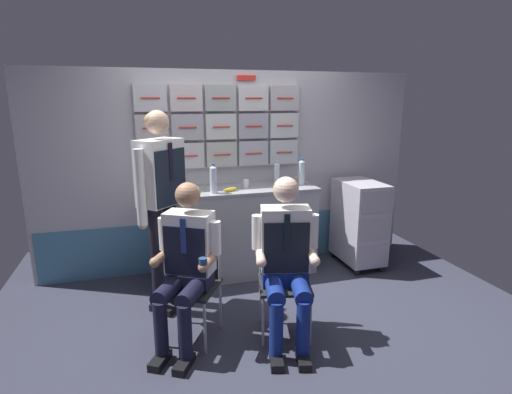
{
  "coord_description": "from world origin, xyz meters",
  "views": [
    {
      "loc": [
        -0.99,
        -2.9,
        1.85
      ],
      "look_at": [
        -0.08,
        0.2,
        1.06
      ],
      "focal_mm": 28.23,
      "sensor_mm": 36.0,
      "label": 1
    }
  ],
  "objects_px": {
    "crew_member_left": "(186,259)",
    "crew_member_right": "(286,253)",
    "folding_chair_left": "(195,272)",
    "folding_chair_right": "(283,269)",
    "service_trolley": "(359,221)",
    "crew_member_standing": "(161,193)",
    "water_bottle_clear": "(213,179)",
    "snack_banana": "(231,190)",
    "coffee_cup_white": "(246,184)"
  },
  "relations": [
    {
      "from": "crew_member_left",
      "to": "crew_member_right",
      "type": "xyz_separation_m",
      "value": [
        0.74,
        -0.16,
        0.02
      ]
    },
    {
      "from": "folding_chair_left",
      "to": "crew_member_right",
      "type": "bearing_deg",
      "value": -24.37
    },
    {
      "from": "crew_member_left",
      "to": "folding_chair_right",
      "type": "relative_size",
      "value": 1.5
    },
    {
      "from": "service_trolley",
      "to": "crew_member_standing",
      "type": "height_order",
      "value": "crew_member_standing"
    },
    {
      "from": "crew_member_standing",
      "to": "crew_member_left",
      "type": "bearing_deg",
      "value": -78.51
    },
    {
      "from": "crew_member_left",
      "to": "crew_member_right",
      "type": "distance_m",
      "value": 0.75
    },
    {
      "from": "crew_member_left",
      "to": "service_trolley",
      "type": "bearing_deg",
      "value": 25.9
    },
    {
      "from": "water_bottle_clear",
      "to": "snack_banana",
      "type": "height_order",
      "value": "water_bottle_clear"
    },
    {
      "from": "folding_chair_right",
      "to": "crew_member_standing",
      "type": "bearing_deg",
      "value": 146.01
    },
    {
      "from": "service_trolley",
      "to": "folding_chair_right",
      "type": "height_order",
      "value": "service_trolley"
    },
    {
      "from": "folding_chair_left",
      "to": "coffee_cup_white",
      "type": "relative_size",
      "value": 9.59
    },
    {
      "from": "folding_chair_left",
      "to": "snack_banana",
      "type": "height_order",
      "value": "snack_banana"
    },
    {
      "from": "crew_member_standing",
      "to": "water_bottle_clear",
      "type": "distance_m",
      "value": 0.66
    },
    {
      "from": "folding_chair_left",
      "to": "crew_member_standing",
      "type": "xyz_separation_m",
      "value": [
        -0.2,
        0.46,
        0.56
      ]
    },
    {
      "from": "folding_chair_right",
      "to": "folding_chair_left",
      "type": "bearing_deg",
      "value": 168.2
    },
    {
      "from": "water_bottle_clear",
      "to": "snack_banana",
      "type": "relative_size",
      "value": 1.72
    },
    {
      "from": "crew_member_left",
      "to": "folding_chair_right",
      "type": "height_order",
      "value": "crew_member_left"
    },
    {
      "from": "crew_member_left",
      "to": "snack_banana",
      "type": "bearing_deg",
      "value": 60.54
    },
    {
      "from": "folding_chair_left",
      "to": "crew_member_left",
      "type": "bearing_deg",
      "value": -119.73
    },
    {
      "from": "folding_chair_left",
      "to": "water_bottle_clear",
      "type": "height_order",
      "value": "water_bottle_clear"
    },
    {
      "from": "crew_member_standing",
      "to": "coffee_cup_white",
      "type": "relative_size",
      "value": 20.23
    },
    {
      "from": "service_trolley",
      "to": "crew_member_right",
      "type": "bearing_deg",
      "value": -138.67
    },
    {
      "from": "crew_member_left",
      "to": "folding_chair_right",
      "type": "xyz_separation_m",
      "value": [
        0.77,
        -0.01,
        -0.18
      ]
    },
    {
      "from": "snack_banana",
      "to": "folding_chair_right",
      "type": "bearing_deg",
      "value": -79.22
    },
    {
      "from": "folding_chair_left",
      "to": "water_bottle_clear",
      "type": "relative_size",
      "value": 2.83
    },
    {
      "from": "crew_member_right",
      "to": "coffee_cup_white",
      "type": "bearing_deg",
      "value": 88.41
    },
    {
      "from": "coffee_cup_white",
      "to": "snack_banana",
      "type": "distance_m",
      "value": 0.23
    },
    {
      "from": "coffee_cup_white",
      "to": "snack_banana",
      "type": "relative_size",
      "value": 0.51
    },
    {
      "from": "crew_member_left",
      "to": "crew_member_right",
      "type": "relative_size",
      "value": 0.98
    },
    {
      "from": "service_trolley",
      "to": "crew_member_standing",
      "type": "relative_size",
      "value": 0.55
    },
    {
      "from": "snack_banana",
      "to": "crew_member_right",
      "type": "bearing_deg",
      "value": -82.38
    },
    {
      "from": "crew_member_left",
      "to": "crew_member_standing",
      "type": "xyz_separation_m",
      "value": [
        -0.12,
        0.6,
        0.38
      ]
    },
    {
      "from": "folding_chair_left",
      "to": "folding_chair_right",
      "type": "bearing_deg",
      "value": -11.8
    },
    {
      "from": "crew_member_left",
      "to": "crew_member_standing",
      "type": "bearing_deg",
      "value": 101.49
    },
    {
      "from": "crew_member_left",
      "to": "water_bottle_clear",
      "type": "xyz_separation_m",
      "value": [
        0.4,
        1.0,
        0.4
      ]
    },
    {
      "from": "folding_chair_right",
      "to": "snack_banana",
      "type": "relative_size",
      "value": 4.86
    },
    {
      "from": "service_trolley",
      "to": "crew_member_standing",
      "type": "bearing_deg",
      "value": -169.64
    },
    {
      "from": "crew_member_left",
      "to": "folding_chair_left",
      "type": "bearing_deg",
      "value": 60.27
    },
    {
      "from": "service_trolley",
      "to": "crew_member_right",
      "type": "xyz_separation_m",
      "value": [
        -1.31,
        -1.15,
        0.2
      ]
    },
    {
      "from": "folding_chair_left",
      "to": "crew_member_left",
      "type": "xyz_separation_m",
      "value": [
        -0.08,
        -0.14,
        0.18
      ]
    },
    {
      "from": "folding_chair_left",
      "to": "crew_member_left",
      "type": "relative_size",
      "value": 0.67
    },
    {
      "from": "folding_chair_right",
      "to": "crew_member_right",
      "type": "bearing_deg",
      "value": -103.89
    },
    {
      "from": "crew_member_right",
      "to": "water_bottle_clear",
      "type": "relative_size",
      "value": 4.35
    },
    {
      "from": "folding_chair_right",
      "to": "crew_member_right",
      "type": "height_order",
      "value": "crew_member_right"
    },
    {
      "from": "water_bottle_clear",
      "to": "coffee_cup_white",
      "type": "xyz_separation_m",
      "value": [
        0.37,
        0.15,
        -0.09
      ]
    },
    {
      "from": "crew_member_right",
      "to": "water_bottle_clear",
      "type": "bearing_deg",
      "value": 106.09
    },
    {
      "from": "coffee_cup_white",
      "to": "crew_member_right",
      "type": "bearing_deg",
      "value": -91.59
    },
    {
      "from": "crew_member_left",
      "to": "snack_banana",
      "type": "xyz_separation_m",
      "value": [
        0.58,
        1.02,
        0.28
      ]
    },
    {
      "from": "service_trolley",
      "to": "folding_chair_right",
      "type": "xyz_separation_m",
      "value": [
        -1.27,
        -1.0,
        -0.0
      ]
    },
    {
      "from": "folding_chair_right",
      "to": "water_bottle_clear",
      "type": "bearing_deg",
      "value": 110.29
    }
  ]
}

